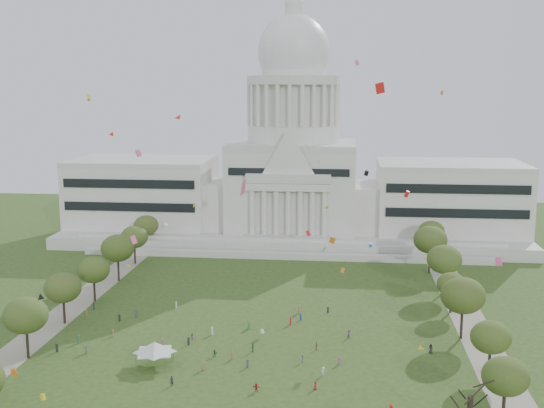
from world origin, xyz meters
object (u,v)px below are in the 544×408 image
Objects in this scene: capitol at (293,176)px; event_tent at (155,347)px; person_0 at (431,349)px; big_bare_tree at (471,392)px.

capitol is 120.03m from event_tent.
event_tent reaches higher than person_0.
person_0 is (36.67, -105.20, -21.32)m from capitol.
capitol is 12.50× the size of big_bare_tree.
big_bare_tree reaches higher than person_0.
capitol reaches higher than person_0.
big_bare_tree is at bearing -74.98° from capitol.
person_0 is (-1.33, 36.39, -7.70)m from big_bare_tree.
event_tent is (-55.74, 24.32, -4.88)m from big_bare_tree.
big_bare_tree is 37.22m from person_0.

